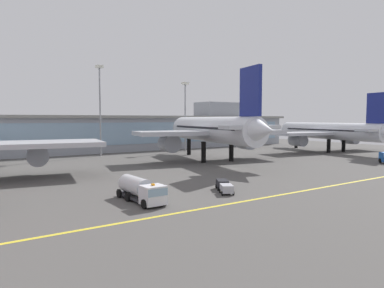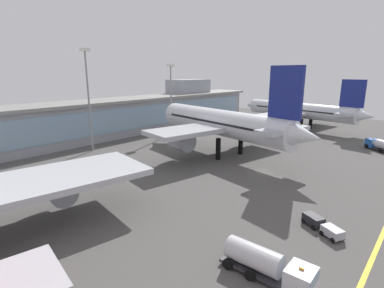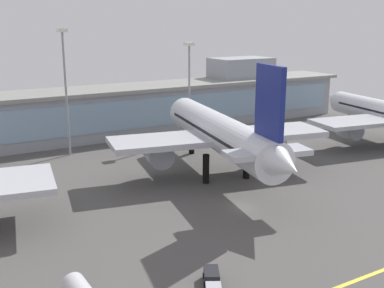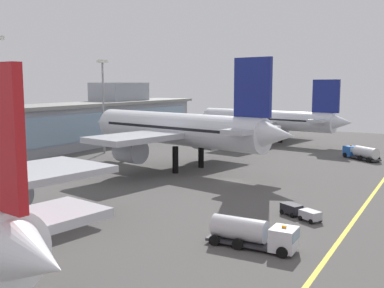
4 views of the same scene
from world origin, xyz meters
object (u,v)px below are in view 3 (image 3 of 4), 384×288
(apron_light_mast_west, at_px, (189,76))
(baggage_tug_near, at_px, (213,283))
(apron_light_mast_centre, at_px, (65,74))
(airliner_near_right, at_px, (220,133))

(apron_light_mast_west, bearing_deg, baggage_tug_near, -117.88)
(baggage_tug_near, xyz_separation_m, apron_light_mast_centre, (2.13, 56.08, 15.21))
(apron_light_mast_centre, bearing_deg, apron_light_mast_west, -2.49)
(apron_light_mast_west, distance_m, apron_light_mast_centre, 26.99)
(airliner_near_right, xyz_separation_m, apron_light_mast_west, (8.37, 25.00, 6.80))
(baggage_tug_near, distance_m, apron_light_mast_west, 63.57)
(airliner_near_right, height_order, apron_light_mast_west, apron_light_mast_west)
(airliner_near_right, height_order, apron_light_mast_centre, apron_light_mast_centre)
(baggage_tug_near, relative_size, apron_light_mast_west, 0.26)
(airliner_near_right, relative_size, baggage_tug_near, 8.66)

